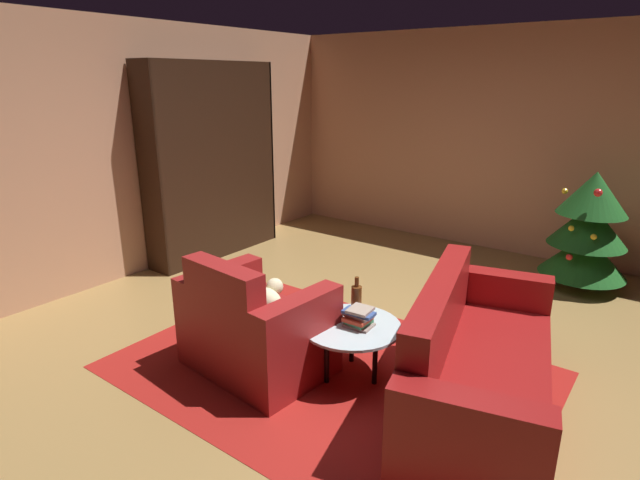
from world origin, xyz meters
name	(u,v)px	position (x,y,z in m)	size (l,w,h in m)	color
ground_plane	(365,354)	(0.00, 0.00, 0.00)	(7.59, 7.59, 0.00)	olive
wall_back	(510,143)	(0.00, 3.19, 1.32)	(6.01, 0.06, 2.63)	tan
wall_left	(123,153)	(-2.98, 0.00, 1.32)	(0.06, 6.45, 2.63)	tan
area_rug	(328,370)	(-0.10, -0.35, 0.00)	(2.99, 2.11, 0.01)	maroon
bookshelf_unit	(219,160)	(-2.73, 1.08, 1.13)	(0.36, 1.75, 2.24)	black
armchair_red	(255,329)	(-0.55, -0.65, 0.32)	(1.07, 0.82, 0.89)	maroon
couch_red	(475,370)	(0.92, -0.19, 0.30)	(1.18, 2.00, 0.87)	maroon
coffee_table	(351,330)	(0.07, -0.31, 0.37)	(0.70, 0.70, 0.40)	black
book_stack_on_table	(359,317)	(0.12, -0.29, 0.47)	(0.23, 0.18, 0.13)	gray
bottle_on_table	(356,299)	(-0.01, -0.13, 0.52)	(0.08, 0.08, 0.29)	#5C3013
decorated_tree	(588,229)	(1.06, 2.46, 0.62)	(0.83, 0.83, 1.20)	brown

